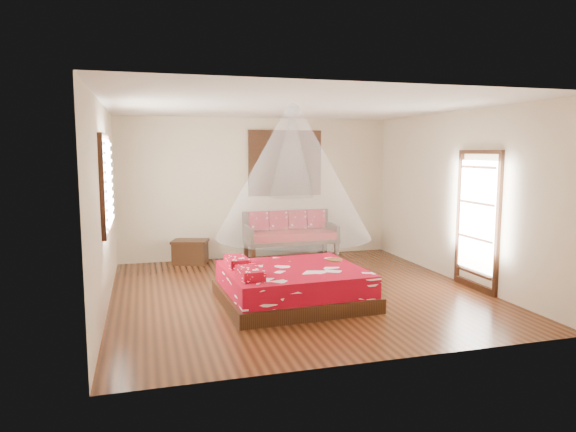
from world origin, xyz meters
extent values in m
cube|color=#32170B|center=(0.00, 0.00, -0.01)|extent=(5.50, 5.50, 0.02)
cube|color=white|center=(0.00, 0.00, 2.81)|extent=(5.50, 5.50, 0.02)
cube|color=#C4AD8F|center=(-2.76, 0.00, 1.40)|extent=(0.02, 5.50, 2.80)
cube|color=#C4AD8F|center=(2.76, 0.00, 1.40)|extent=(0.02, 5.50, 2.80)
cube|color=#C4AD8F|center=(0.00, 2.76, 1.40)|extent=(5.50, 0.02, 2.80)
cube|color=#C4AD8F|center=(0.00, -2.76, 1.40)|extent=(5.50, 0.02, 2.80)
cube|color=black|center=(-0.23, -0.53, 0.10)|extent=(2.08, 1.90, 0.20)
cube|color=#9C0519|center=(-0.23, -0.53, 0.35)|extent=(1.97, 1.79, 0.30)
cube|color=#9C0519|center=(-0.93, -0.94, 0.57)|extent=(0.31, 0.53, 0.13)
cube|color=#9C0519|center=(-0.97, -0.19, 0.57)|extent=(0.31, 0.53, 0.13)
cube|color=black|center=(-0.28, 1.96, 0.21)|extent=(0.08, 0.08, 0.42)
cube|color=black|center=(1.40, 1.96, 0.21)|extent=(0.08, 0.08, 0.42)
cube|color=black|center=(-0.28, 2.64, 0.21)|extent=(0.08, 0.08, 0.42)
cube|color=black|center=(1.40, 2.64, 0.21)|extent=(0.08, 0.08, 0.42)
cube|color=black|center=(0.56, 2.30, 0.38)|extent=(1.80, 0.80, 0.08)
cube|color=#930505|center=(0.56, 2.30, 0.49)|extent=(1.74, 0.74, 0.14)
cube|color=black|center=(0.56, 2.66, 0.67)|extent=(1.80, 0.06, 0.55)
cube|color=black|center=(-0.30, 2.30, 0.54)|extent=(0.06, 0.80, 0.30)
cube|color=black|center=(1.42, 2.30, 0.54)|extent=(0.06, 0.80, 0.30)
cube|color=#9C0519|center=(-0.04, 2.54, 0.75)|extent=(0.38, 0.20, 0.40)
cube|color=#9C0519|center=(0.36, 2.54, 0.75)|extent=(0.38, 0.20, 0.40)
cube|color=#9C0519|center=(0.76, 2.54, 0.75)|extent=(0.38, 0.20, 0.40)
cube|color=#9C0519|center=(1.16, 2.54, 0.75)|extent=(0.38, 0.20, 0.40)
cube|color=black|center=(-1.40, 2.45, 0.20)|extent=(0.73, 0.61, 0.41)
cube|color=black|center=(-1.40, 2.45, 0.43)|extent=(0.78, 0.66, 0.05)
cube|color=black|center=(0.56, 2.72, 1.90)|extent=(1.52, 0.06, 1.32)
cube|color=black|center=(0.56, 2.71, 1.90)|extent=(1.35, 0.04, 1.10)
cube|color=black|center=(-2.72, 0.20, 1.70)|extent=(0.08, 1.74, 1.34)
cube|color=beige|center=(-2.68, 0.20, 1.70)|extent=(0.04, 1.54, 1.10)
cube|color=black|center=(2.72, -0.60, 1.05)|extent=(0.08, 1.02, 2.16)
cube|color=white|center=(2.70, -0.60, 1.15)|extent=(0.03, 0.82, 1.70)
cylinder|color=brown|center=(0.51, -0.25, 0.52)|extent=(0.24, 0.24, 0.03)
cone|color=silver|center=(-0.23, -0.53, 1.85)|extent=(2.17, 2.17, 1.80)
cone|color=silver|center=(0.56, 2.25, 2.00)|extent=(0.87, 0.87, 1.50)
camera|label=1|loc=(-2.24, -7.34, 2.15)|focal=32.00mm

